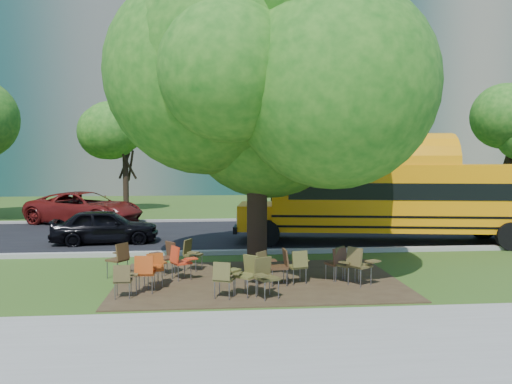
{
  "coord_description": "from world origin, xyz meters",
  "views": [
    {
      "loc": [
        -0.18,
        -12.81,
        3.11
      ],
      "look_at": [
        1.36,
        4.13,
        1.92
      ],
      "focal_mm": 35.0,
      "sensor_mm": 36.0,
      "label": 1
    }
  ],
  "objects": [
    {
      "name": "bg_tree_3",
      "position": [
        8.0,
        14.0,
        5.03
      ],
      "size": [
        5.6,
        5.6,
        7.84
      ],
      "color": "black",
      "rests_on": "ground"
    },
    {
      "name": "sidewalk",
      "position": [
        0.0,
        -5.0,
        0.02
      ],
      "size": [
        60.0,
        4.0,
        0.04
      ],
      "primitive_type": "cube",
      "color": "gray",
      "rests_on": "ground"
    },
    {
      "name": "chair_11",
      "position": [
        0.95,
        -0.93,
        0.52
      ],
      "size": [
        0.58,
        0.73,
        0.85
      ],
      "rotation": [
        0.0,
        0.0,
        0.86
      ],
      "color": "#4D4121",
      "rests_on": "ground"
    },
    {
      "name": "chair_1",
      "position": [
        -1.66,
        -1.44,
        0.56
      ],
      "size": [
        0.6,
        0.53,
        0.9
      ],
      "rotation": [
        0.0,
        0.0,
        -0.04
      ],
      "color": "#A43D11",
      "rests_on": "ground"
    },
    {
      "name": "chair_6",
      "position": [
        1.47,
        -1.02,
        0.56
      ],
      "size": [
        0.56,
        0.59,
        0.9
      ],
      "rotation": [
        0.0,
        0.0,
        1.64
      ],
      "color": "#422A17",
      "rests_on": "ground"
    },
    {
      "name": "chair_13",
      "position": [
        2.97,
        -0.72,
        0.54
      ],
      "size": [
        0.59,
        0.68,
        0.87
      ],
      "rotation": [
        0.0,
        0.0,
        0.4
      ],
      "color": "#502E1C",
      "rests_on": "ground"
    },
    {
      "name": "chair_15",
      "position": [
        -0.97,
        -0.33,
        0.55
      ],
      "size": [
        0.73,
        0.6,
        0.89
      ],
      "rotation": [
        0.0,
        0.0,
        5.23
      ],
      "color": "red",
      "rests_on": "ground"
    },
    {
      "name": "bg_car_red",
      "position": [
        -6.01,
        10.8,
        0.76
      ],
      "size": [
        6.01,
        4.56,
        1.52
      ],
      "primitive_type": "imported",
      "rotation": [
        0.0,
        0.0,
        1.14
      ],
      "color": "#5B110F",
      "rests_on": "ground"
    },
    {
      "name": "chair_8",
      "position": [
        -2.53,
        0.14,
        0.57
      ],
      "size": [
        0.62,
        0.78,
        0.92
      ],
      "rotation": [
        0.0,
        0.0,
        0.99
      ],
      "color": "#422D17",
      "rests_on": "ground"
    },
    {
      "name": "ground",
      "position": [
        0.0,
        0.0,
        0.0
      ],
      "size": [
        160.0,
        160.0,
        0.0
      ],
      "primitive_type": "plane",
      "color": "#334C17",
      "rests_on": "ground"
    },
    {
      "name": "chair_12",
      "position": [
        3.07,
        -0.87,
        0.55
      ],
      "size": [
        0.61,
        0.76,
        0.89
      ],
      "rotation": [
        0.0,
        0.0,
        3.93
      ],
      "color": "#463F1E",
      "rests_on": "ground"
    },
    {
      "name": "chair_3",
      "position": [
        0.61,
        -1.82,
        0.56
      ],
      "size": [
        0.79,
        0.62,
        0.91
      ],
      "rotation": [
        0.0,
        0.0,
        2.39
      ],
      "color": "brown",
      "rests_on": "ground"
    },
    {
      "name": "chair_10",
      "position": [
        -0.73,
        0.75,
        0.54
      ],
      "size": [
        0.57,
        0.72,
        0.87
      ],
      "rotation": [
        0.0,
        0.0,
        -2.05
      ],
      "color": "#4F4722",
      "rests_on": "ground"
    },
    {
      "name": "black_car",
      "position": [
        -3.97,
        5.37,
        0.63
      ],
      "size": [
        3.85,
        1.85,
        1.27
      ],
      "primitive_type": "imported",
      "rotation": [
        0.0,
        0.0,
        1.67
      ],
      "color": "black",
      "rests_on": "ground"
    },
    {
      "name": "dirt_patch",
      "position": [
        1.0,
        -0.5,
        0.01
      ],
      "size": [
        7.0,
        4.5,
        0.03
      ],
      "primitive_type": "cube",
      "color": "#382819",
      "rests_on": "ground"
    },
    {
      "name": "chair_7",
      "position": [
        3.35,
        -1.28,
        0.6
      ],
      "size": [
        0.81,
        0.65,
        0.97
      ],
      "rotation": [
        0.0,
        0.0,
        -1.0
      ],
      "color": "brown",
      "rests_on": "ground"
    },
    {
      "name": "chair_2",
      "position": [
        -1.52,
        -0.96,
        0.53
      ],
      "size": [
        0.59,
        0.67,
        0.86
      ],
      "rotation": [
        0.0,
        0.0,
        0.4
      ],
      "color": "#A74311",
      "rests_on": "ground"
    },
    {
      "name": "kerb_far",
      "position": [
        0.0,
        11.1,
        0.07
      ],
      "size": [
        80.0,
        0.25,
        0.14
      ],
      "primitive_type": "cube",
      "color": "gray",
      "rests_on": "ground"
    },
    {
      "name": "chair_9",
      "position": [
        -1.36,
        0.4,
        0.54
      ],
      "size": [
        0.75,
        0.59,
        0.88
      ],
      "rotation": [
        0.0,
        0.0,
        2.28
      ],
      "color": "#432618",
      "rests_on": "ground"
    },
    {
      "name": "building_right",
      "position": [
        24.0,
        38.0,
        12.5
      ],
      "size": [
        30.0,
        16.0,
        25.0
      ],
      "primitive_type": "cube",
      "color": "gray",
      "rests_on": "ground"
    },
    {
      "name": "asphalt_road",
      "position": [
        0.0,
        7.0,
        0.02
      ],
      "size": [
        80.0,
        8.0,
        0.04
      ],
      "primitive_type": "cube",
      "color": "black",
      "rests_on": "ground"
    },
    {
      "name": "kerb_near",
      "position": [
        0.0,
        3.0,
        0.07
      ],
      "size": [
        80.0,
        0.25,
        0.14
      ],
      "primitive_type": "cube",
      "color": "gray",
      "rests_on": "ground"
    },
    {
      "name": "school_bus",
      "position": [
        7.14,
        4.48,
        1.65
      ],
      "size": [
        11.9,
        4.24,
        2.85
      ],
      "rotation": [
        0.0,
        0.0,
        -0.15
      ],
      "color": "orange",
      "rests_on": "ground"
    },
    {
      "name": "main_tree",
      "position": [
        1.09,
        0.84,
        5.24
      ],
      "size": [
        7.2,
        7.2,
        8.85
      ],
      "color": "black",
      "rests_on": "ground"
    },
    {
      "name": "building_main",
      "position": [
        -8.0,
        36.0,
        11.0
      ],
      "size": [
        38.0,
        16.0,
        22.0
      ],
      "primitive_type": "cube",
      "color": "#61615C",
      "rests_on": "ground"
    },
    {
      "name": "bg_tree_4",
      "position": [
        16.0,
        13.0,
        4.34
      ],
      "size": [
        5.0,
        5.0,
        6.85
      ],
      "color": "black",
      "rests_on": "ground"
    },
    {
      "name": "bg_tree_2",
      "position": [
        -5.0,
        16.0,
        4.21
      ],
      "size": [
        4.8,
        4.8,
        6.62
      ],
      "color": "black",
      "rests_on": "ground"
    },
    {
      "name": "chair_14",
      "position": [
        1.94,
        -0.97,
        0.53
      ],
      "size": [
        0.59,
        0.63,
        0.86
      ],
      "rotation": [
        0.0,
        0.0,
        0.27
      ],
      "color": "brown",
      "rests_on": "ground"
    },
    {
      "name": "chair_4",
      "position": [
        0.11,
        -2.06,
        0.52
      ],
      "size": [
        0.67,
        0.53,
        0.85
      ],
      "rotation": [
        0.0,
        0.0,
        -0.34
      ],
      "color": "#4E4922",
      "rests_on": "ground"
    },
    {
      "name": "chair_5",
      "position": [
        0.99,
        -2.11,
        0.56
      ],
      "size": [
        0.62,
        0.73,
        0.91
      ],
      "rotation": [
        0.0,
        0.0,
        3.6
      ],
      "color": "#49421F",
      "rests_on": "ground"
    },
    {
      "name": "chair_0",
      "position": [
        -2.09,
        -1.85,
        0.48
      ],
      "size": [
        0.51,
        0.47,
        0.78
      ],
      "rotation": [
        0.0,
        0.0,
        0.04
      ],
      "color": "#4C4021",
      "rests_on": "ground"
    }
  ]
}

